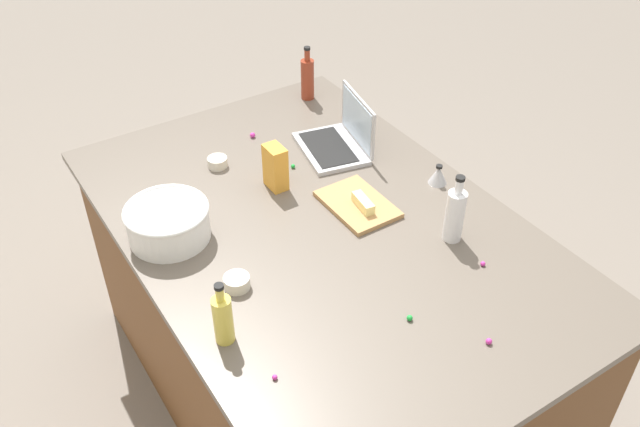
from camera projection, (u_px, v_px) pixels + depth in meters
name	position (u px, v px, depth m)	size (l,w,h in m)	color
ground_plane	(320.00, 389.00, 2.89)	(12.00, 12.00, 0.00)	slate
island_counter	(320.00, 316.00, 2.61)	(1.87, 1.23, 0.90)	brown
laptop	(339.00, 139.00, 2.68)	(0.35, 0.29, 0.22)	#B7B7BC
mixing_bowl_large	(168.00, 222.00, 2.24)	(0.28, 0.28, 0.12)	white
bottle_vinegar	(455.00, 214.00, 2.22)	(0.06, 0.06, 0.25)	white
bottle_soy	(307.00, 78.00, 2.98)	(0.06, 0.06, 0.24)	maroon
bottle_oil	(223.00, 318.00, 1.88)	(0.06, 0.06, 0.21)	#DBC64C
cutting_board	(358.00, 204.00, 2.41)	(0.28, 0.20, 0.02)	#AD7F4C
butter_stick_left	(363.00, 203.00, 2.37)	(0.11, 0.04, 0.04)	#F4E58C
ramekin_small	(218.00, 162.00, 2.60)	(0.08, 0.08, 0.04)	beige
ramekin_medium	(237.00, 282.00, 2.08)	(0.08, 0.08, 0.04)	beige
kitchen_timer	(438.00, 175.00, 2.51)	(0.07, 0.07, 0.08)	#B2B2B7
candy_bag	(275.00, 167.00, 2.46)	(0.09, 0.06, 0.17)	gold
candy_0	(483.00, 264.00, 2.16)	(0.02, 0.02, 0.02)	#CC3399
candy_1	(410.00, 318.00, 1.98)	(0.02, 0.02, 0.02)	green
candy_2	(275.00, 377.00, 1.81)	(0.01, 0.01, 0.01)	#CC3399
candy_3	(345.00, 116.00, 2.90)	(0.02, 0.02, 0.02)	orange
candy_4	(293.00, 166.00, 2.60)	(0.02, 0.02, 0.02)	green
candy_5	(489.00, 341.00, 1.91)	(0.02, 0.02, 0.02)	#CC3399
candy_6	(253.00, 135.00, 2.77)	(0.02, 0.02, 0.02)	#CC3399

